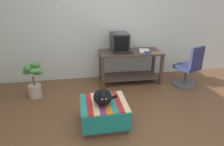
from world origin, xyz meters
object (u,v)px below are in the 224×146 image
(keyboard, at_px, (123,53))
(stapler, at_px, (147,52))
(ottoman_with_blanket, at_px, (104,113))
(cat, at_px, (103,97))
(book, at_px, (144,51))
(tv_monitor, at_px, (120,42))
(potted_plant, at_px, (34,81))
(desk, at_px, (130,61))
(office_chair, at_px, (189,69))

(keyboard, distance_m, stapler, 0.49)
(ottoman_with_blanket, distance_m, cat, 0.30)
(book, relative_size, stapler, 2.55)
(book, bearing_deg, tv_monitor, 177.79)
(potted_plant, bearing_deg, desk, 10.40)
(cat, height_order, stapler, stapler)
(office_chair, height_order, stapler, office_chair)
(ottoman_with_blanket, distance_m, potted_plant, 1.60)
(desk, height_order, tv_monitor, tv_monitor)
(book, relative_size, potted_plant, 0.41)
(potted_plant, distance_m, office_chair, 3.16)
(stapler, bearing_deg, book, 12.79)
(desk, height_order, cat, desk)
(book, height_order, cat, book)
(book, height_order, office_chair, office_chair)
(book, bearing_deg, stapler, -70.75)
(desk, distance_m, cat, 1.68)
(desk, height_order, keyboard, keyboard)
(potted_plant, relative_size, office_chair, 0.78)
(potted_plant, relative_size, stapler, 6.27)
(desk, bearing_deg, potted_plant, -168.06)
(keyboard, xyz_separation_m, potted_plant, (-1.79, -0.24, -0.40))
(book, bearing_deg, desk, -176.66)
(tv_monitor, height_order, keyboard, tv_monitor)
(ottoman_with_blanket, bearing_deg, cat, -109.67)
(book, relative_size, cat, 0.72)
(desk, xyz_separation_m, tv_monitor, (-0.22, 0.09, 0.42))
(tv_monitor, height_order, cat, tv_monitor)
(desk, distance_m, stapler, 0.44)
(potted_plant, bearing_deg, book, 7.82)
(ottoman_with_blanket, relative_size, stapler, 6.27)
(keyboard, distance_m, potted_plant, 1.84)
(ottoman_with_blanket, relative_size, potted_plant, 1.00)
(keyboard, bearing_deg, cat, -111.71)
(ottoman_with_blanket, bearing_deg, stapler, 48.79)
(desk, bearing_deg, ottoman_with_blanket, -117.25)
(ottoman_with_blanket, xyz_separation_m, potted_plant, (-1.18, 1.08, 0.14))
(desk, relative_size, office_chair, 1.53)
(cat, relative_size, stapler, 3.53)
(tv_monitor, bearing_deg, desk, -20.85)
(potted_plant, bearing_deg, stapler, 4.35)
(tv_monitor, bearing_deg, potted_plant, -163.90)
(ottoman_with_blanket, distance_m, office_chair, 2.24)
(book, relative_size, office_chair, 0.31)
(cat, distance_m, office_chair, 2.26)
(desk, relative_size, potted_plant, 1.97)
(book, xyz_separation_m, stapler, (0.01, -0.14, 0.01))
(tv_monitor, bearing_deg, cat, -108.75)
(tv_monitor, xyz_separation_m, ottoman_with_blanket, (-0.57, -1.53, -0.72))
(desk, xyz_separation_m, keyboard, (-0.19, -0.13, 0.24))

